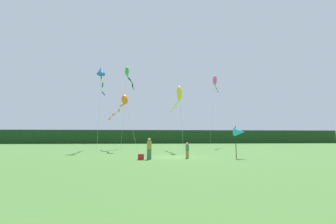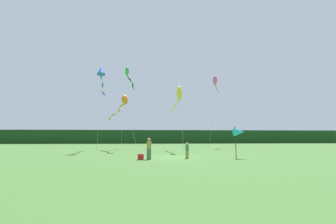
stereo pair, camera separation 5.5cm
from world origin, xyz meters
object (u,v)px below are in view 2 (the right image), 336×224
Objects in this scene: person_adult at (149,147)px; kite_orange at (122,103)px; cooler_box at (141,157)px; kite_rainbow at (215,81)px; person_child at (187,149)px; kite_yellow at (178,96)px; banner_flag_pole at (239,132)px; kite_blue at (101,74)px; kite_green at (128,74)px.

kite_orange reaches higher than person_adult.
kite_rainbow is at bearing 58.32° from cooler_box.
kite_yellow reaches higher than person_child.
banner_flag_pole is at bearing -101.39° from kite_rainbow.
kite_yellow is 10.41m from kite_blue.
kite_rainbow is (11.36, 19.18, 10.43)m from person_adult.
person_adult is 1.28× the size of person_child.
kite_blue reaches higher than kite_yellow.
banner_flag_pole is (4.42, -0.24, 1.43)m from person_child.
person_child is 0.10× the size of kite_green.
person_adult is 0.21× the size of kite_yellow.
person_adult is 3.61× the size of cooler_box.
banner_flag_pole is 18.93m from kite_blue.
kite_blue is at bearing 116.72° from cooler_box.
kite_green is 1.18× the size of kite_blue.
kite_yellow is (3.51, 8.86, 5.80)m from person_adult.
kite_orange is at bearing 163.78° from kite_yellow.
person_adult is at bearing -120.62° from kite_rainbow.
person_child is 10.19m from kite_yellow.
person_child is at bearing 11.34° from person_adult.
cooler_box is at bearing -121.68° from kite_rainbow.
kite_rainbow is 0.98× the size of kite_green.
kite_orange is 7.28m from kite_yellow.
kite_orange reaches higher than banner_flag_pole.
kite_blue reaches higher than cooler_box.
kite_green is 1.61× the size of kite_yellow.
kite_blue reaches higher than kite_orange.
banner_flag_pole is at bearing -3.07° from person_child.
kite_rainbow is at bearing 59.38° from person_adult.
kite_orange is (-6.61, 10.25, 5.37)m from person_child.
kite_yellow is (-4.06, 8.46, 4.57)m from banner_flag_pole.
kite_yellow reaches higher than cooler_box.
cooler_box is 0.04× the size of kite_blue.
banner_flag_pole reaches higher than person_child.
person_adult is at bearing -60.19° from kite_blue.
kite_yellow is (-7.84, -10.32, -4.63)m from kite_rainbow.
person_child is at bearing -68.09° from kite_green.
person_child is 2.82× the size of cooler_box.
person_adult is 12.54m from kite_orange.
person_child is at bearing -47.46° from kite_blue.
kite_rainbow is (3.79, 18.79, 9.20)m from banner_flag_pole.
person_adult is 24.61m from kite_rainbow.
kite_rainbow is (8.21, 18.55, 10.63)m from person_child.
cooler_box is 0.05× the size of kite_orange.
cooler_box is at bearing -159.25° from person_adult.
kite_blue reaches higher than banner_flag_pole.
cooler_box is at bearing -63.28° from kite_blue.
kite_green is (-10.97, 16.53, 9.50)m from banner_flag_pole.
kite_yellow is at bearing 68.38° from person_adult.
person_child reaches higher than cooler_box.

